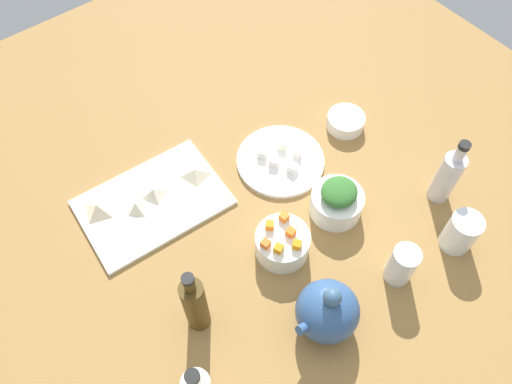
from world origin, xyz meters
TOP-DOWN VIEW (x-y plane):
  - tabletop at (0.00, 0.00)cm, footprint 190.00×190.00cm
  - cutting_board at (19.97, -15.46)cm, footprint 35.76×25.42cm
  - plate_tofu at (-12.63, -5.93)cm, footprint 22.59×22.59cm
  - bowl_greens at (-13.82, 13.37)cm, footprint 12.53×12.53cm
  - bowl_carrots at (3.11, 13.65)cm, footprint 12.45×12.45cm
  - bowl_small_side at (-34.11, -4.53)cm, footprint 10.09×10.09cm
  - teapot at (6.82, 32.26)cm, footprint 14.93×13.09cm
  - bottle_0 at (27.57, 15.75)cm, footprint 4.82×4.82cm
  - bottle_1 at (-36.95, 25.71)cm, footprint 5.26×5.26cm
  - drinking_glass_0 at (-13.17, 34.35)cm, footprint 6.00×6.00cm
  - drinking_glass_1 at (-29.76, 36.99)cm, footprint 7.22×7.22cm
  - carrot_cube_0 at (1.34, 14.19)cm, footprint 2.13×2.13cm
  - carrot_cube_1 at (3.92, 9.93)cm, footprint 2.54×2.54cm
  - carrot_cube_2 at (7.47, 12.95)cm, footprint 2.22×2.22cm
  - carrot_cube_3 at (5.99, 15.61)cm, footprint 2.38×2.38cm
  - carrot_cube_4 at (0.50, 10.30)cm, footprint 2.04×2.04cm
  - carrot_cube_5 at (2.25, 17.35)cm, footprint 2.50×2.50cm
  - chopped_greens_mound at (-13.82, 13.37)cm, footprint 10.48×10.08cm
  - tofu_cube_0 at (-16.70, -4.34)cm, footprint 3.11×3.11cm
  - tofu_cube_1 at (-10.26, -5.87)cm, footprint 3.04×3.04cm
  - tofu_cube_2 at (-9.61, -9.80)cm, footprint 3.10×3.10cm
  - tofu_cube_3 at (-12.69, -1.51)cm, footprint 2.78×2.78cm
  - tofu_cube_4 at (-15.22, -8.75)cm, footprint 2.99×2.99cm
  - dumpling_0 at (24.04, -15.84)cm, footprint 4.33×4.87cm
  - dumpling_1 at (18.59, -16.66)cm, footprint 6.07×5.95cm
  - dumpling_2 at (7.29, -15.35)cm, footprint 7.66×7.54cm
  - dumpling_3 at (31.61, -20.93)cm, footprint 7.95×7.91cm

SIDE VIEW (x-z plane):
  - tabletop at x=0.00cm, z-range 0.00..3.00cm
  - cutting_board at x=19.97cm, z-range 3.00..4.00cm
  - plate_tofu at x=-12.63cm, z-range 3.00..4.20cm
  - bowl_small_side at x=-34.11cm, z-range 3.00..6.79cm
  - dumpling_2 at x=7.29cm, z-range 4.00..6.47cm
  - dumpling_1 at x=18.59cm, z-range 4.00..6.57cm
  - tofu_cube_0 at x=-16.70cm, z-range 4.20..6.40cm
  - tofu_cube_1 at x=-10.26cm, z-range 4.20..6.40cm
  - tofu_cube_2 at x=-9.61cm, z-range 4.20..6.40cm
  - tofu_cube_3 at x=-12.69cm, z-range 4.20..6.40cm
  - tofu_cube_4 at x=-15.22cm, z-range 4.20..6.40cm
  - dumpling_0 at x=24.04cm, z-range 4.00..6.62cm
  - dumpling_3 at x=31.61cm, z-range 4.00..6.87cm
  - bowl_carrots at x=3.11cm, z-range 3.00..9.35cm
  - bowl_greens at x=-13.82cm, z-range 3.00..9.45cm
  - drinking_glass_1 at x=-29.76cm, z-range 3.00..13.17cm
  - drinking_glass_0 at x=-13.17cm, z-range 3.00..13.84cm
  - teapot at x=6.82cm, z-range 1.52..17.44cm
  - carrot_cube_0 at x=1.34cm, z-range 9.35..11.15cm
  - carrot_cube_1 at x=3.92cm, z-range 9.35..11.15cm
  - carrot_cube_2 at x=7.47cm, z-range 9.35..11.15cm
  - carrot_cube_3 at x=5.99cm, z-range 9.35..11.15cm
  - carrot_cube_4 at x=0.50cm, z-range 9.35..11.15cm
  - carrot_cube_5 at x=2.25cm, z-range 9.35..11.15cm
  - bottle_1 at x=-36.95cm, z-range 0.97..21.21cm
  - chopped_greens_mound at x=-13.82cm, z-range 9.45..12.98cm
  - bottle_0 at x=27.57cm, z-range 1.16..24.01cm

